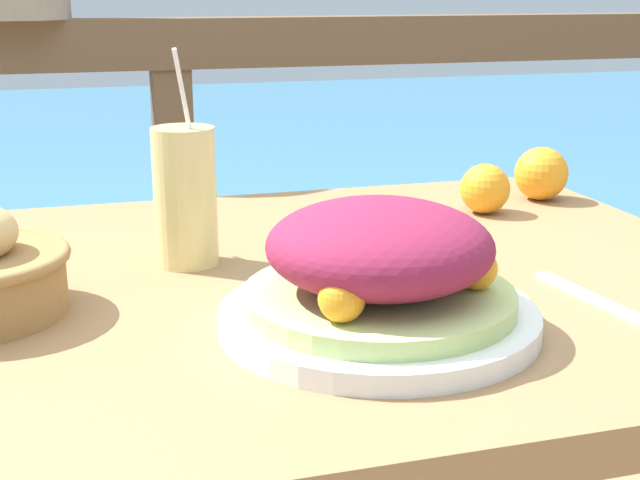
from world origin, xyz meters
name	(u,v)px	position (x,y,z in m)	size (l,w,h in m)	color
patio_table	(268,364)	(0.00, 0.00, 0.64)	(1.11, 0.81, 0.74)	#997047
railing_fence	(174,149)	(0.00, 0.77, 0.75)	(2.80, 0.08, 0.99)	brown
sea_backdrop	(109,175)	(0.00, 3.27, 0.19)	(12.00, 4.00, 0.38)	teal
salad_plate	(379,275)	(0.07, -0.17, 0.79)	(0.30, 0.30, 0.12)	white
drink_glass	(185,196)	(-0.07, 0.08, 0.81)	(0.07, 0.08, 0.25)	#DBCC7F
knife	(596,300)	(0.30, -0.17, 0.74)	(0.04, 0.18, 0.00)	silver
orange_near_basket	(485,189)	(0.36, 0.20, 0.77)	(0.07, 0.07, 0.07)	orange
orange_near_glass	(541,174)	(0.47, 0.25, 0.78)	(0.08, 0.08, 0.08)	orange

